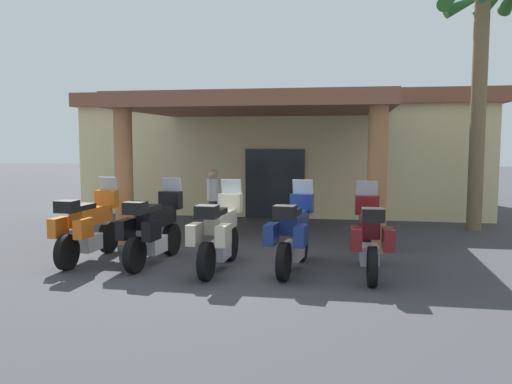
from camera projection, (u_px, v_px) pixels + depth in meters
The scene contains 9 objects.
ground_plane at pixel (241, 265), 10.16m from camera, with size 80.00×80.00×0.00m, color #38383D.
motel_building at pixel (287, 151), 19.18m from camera, with size 13.45×12.25×3.86m.
motorcycle_orange at pixel (88, 226), 10.45m from camera, with size 0.73×2.21×1.61m.
motorcycle_black at pixel (154, 228), 10.23m from camera, with size 0.80×2.21×1.61m.
motorcycle_cream at pixel (219, 232), 9.74m from camera, with size 0.73×2.21×1.61m.
motorcycle_blue at pixel (293, 233), 9.71m from camera, with size 0.81×2.21×1.61m.
motorcycle_maroon at pixel (369, 236), 9.37m from camera, with size 0.70×2.21×1.61m.
pedestrian at pixel (213, 196), 13.84m from camera, with size 0.32×0.52×1.63m.
palm_tree_near_portico at pixel (483, 42), 13.67m from camera, with size 2.41×2.36×6.79m.
Camera 1 is at (1.67, -9.84, 2.39)m, focal length 37.48 mm.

